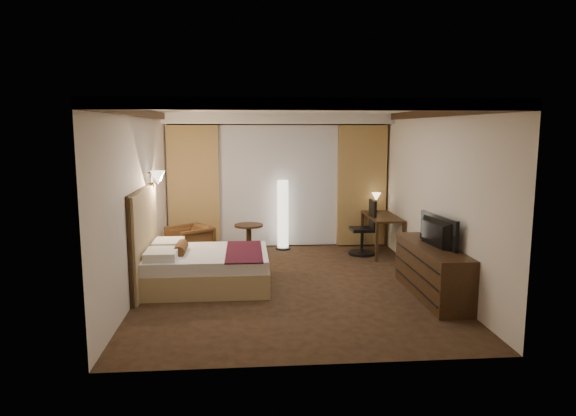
{
  "coord_description": "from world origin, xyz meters",
  "views": [
    {
      "loc": [
        -0.67,
        -7.68,
        2.4
      ],
      "look_at": [
        0.0,
        0.4,
        1.15
      ],
      "focal_mm": 32.0,
      "sensor_mm": 36.0,
      "label": 1
    }
  ],
  "objects": [
    {
      "name": "back_wall",
      "position": [
        0.0,
        2.75,
        1.35
      ],
      "size": [
        4.5,
        0.02,
        2.7
      ],
      "primitive_type": "cube",
      "color": "silver",
      "rests_on": "floor"
    },
    {
      "name": "floor_lamp",
      "position": [
        0.07,
        2.42,
        0.7
      ],
      "size": [
        0.3,
        0.3,
        1.41
      ],
      "primitive_type": null,
      "color": "white",
      "rests_on": "floor"
    },
    {
      "name": "dresser",
      "position": [
        2.0,
        -0.7,
        0.37
      ],
      "size": [
        0.5,
        1.93,
        0.75
      ],
      "primitive_type": null,
      "color": "black",
      "rests_on": "floor"
    },
    {
      "name": "floor",
      "position": [
        0.0,
        0.0,
        0.0
      ],
      "size": [
        4.5,
        5.5,
        0.01
      ],
      "primitive_type": "cube",
      "color": "black",
      "rests_on": "ground"
    },
    {
      "name": "curtain_right_drape",
      "position": [
        1.7,
        2.61,
        1.25
      ],
      "size": [
        1.0,
        0.14,
        2.45
      ],
      "primitive_type": "cube",
      "color": "tan",
      "rests_on": "back_wall"
    },
    {
      "name": "office_chair",
      "position": [
        1.55,
        1.83,
        0.53
      ],
      "size": [
        0.53,
        0.53,
        1.07
      ],
      "primitive_type": null,
      "rotation": [
        0.0,
        0.0,
        0.02
      ],
      "color": "black",
      "rests_on": "floor"
    },
    {
      "name": "ceiling",
      "position": [
        0.0,
        0.0,
        2.7
      ],
      "size": [
        4.5,
        5.5,
        0.01
      ],
      "primitive_type": "cube",
      "color": "white",
      "rests_on": "back_wall"
    },
    {
      "name": "desk_lamp",
      "position": [
        1.95,
        2.37,
        0.92
      ],
      "size": [
        0.18,
        0.18,
        0.34
      ],
      "primitive_type": null,
      "color": "#FFD899",
      "rests_on": "desk"
    },
    {
      "name": "desk",
      "position": [
        1.95,
        1.88,
        0.38
      ],
      "size": [
        0.55,
        1.28,
        0.75
      ],
      "primitive_type": null,
      "color": "black",
      "rests_on": "floor"
    },
    {
      "name": "bed",
      "position": [
        -1.26,
        0.03,
        0.27
      ],
      "size": [
        1.85,
        1.44,
        0.54
      ],
      "primitive_type": null,
      "color": "white",
      "rests_on": "floor"
    },
    {
      "name": "armchair",
      "position": [
        -1.71,
        1.66,
        0.36
      ],
      "size": [
        0.93,
        0.94,
        0.71
      ],
      "primitive_type": "imported",
      "rotation": [
        0.0,
        0.0,
        -0.97
      ],
      "color": "#472C15",
      "rests_on": "floor"
    },
    {
      "name": "wall_sconce",
      "position": [
        -2.09,
        0.76,
        1.62
      ],
      "size": [
        0.24,
        0.24,
        0.24
      ],
      "primitive_type": null,
      "color": "white",
      "rests_on": "left_wall"
    },
    {
      "name": "crown_molding",
      "position": [
        0.0,
        0.0,
        2.64
      ],
      "size": [
        4.5,
        5.5,
        0.12
      ],
      "primitive_type": null,
      "color": "black",
      "rests_on": "ceiling"
    },
    {
      "name": "headboard",
      "position": [
        -2.2,
        0.03,
        0.75
      ],
      "size": [
        0.12,
        1.74,
        1.5
      ],
      "primitive_type": null,
      "color": "tan",
      "rests_on": "floor"
    },
    {
      "name": "curtain_left_drape",
      "position": [
        -1.7,
        2.61,
        1.25
      ],
      "size": [
        1.0,
        0.14,
        2.45
      ],
      "primitive_type": "cube",
      "color": "tan",
      "rests_on": "back_wall"
    },
    {
      "name": "curtain_sheer",
      "position": [
        0.0,
        2.67,
        1.25
      ],
      "size": [
        2.48,
        0.04,
        2.45
      ],
      "primitive_type": "cube",
      "color": "silver",
      "rests_on": "back_wall"
    },
    {
      "name": "television",
      "position": [
        1.97,
        -0.7,
        1.04
      ],
      "size": [
        0.71,
        1.08,
        0.13
      ],
      "primitive_type": "imported",
      "rotation": [
        0.0,
        0.0,
        1.7
      ],
      "color": "black",
      "rests_on": "dresser"
    },
    {
      "name": "side_table",
      "position": [
        -0.62,
        1.95,
        0.3
      ],
      "size": [
        0.55,
        0.55,
        0.6
      ],
      "primitive_type": null,
      "color": "black",
      "rests_on": "floor"
    },
    {
      "name": "soffit",
      "position": [
        0.0,
        2.5,
        2.6
      ],
      "size": [
        4.5,
        0.5,
        0.2
      ],
      "primitive_type": "cube",
      "color": "white",
      "rests_on": "ceiling"
    },
    {
      "name": "left_wall",
      "position": [
        -2.25,
        0.0,
        1.35
      ],
      "size": [
        0.02,
        5.5,
        2.7
      ],
      "primitive_type": "cube",
      "color": "silver",
      "rests_on": "floor"
    },
    {
      "name": "right_wall",
      "position": [
        2.25,
        0.0,
        1.35
      ],
      "size": [
        0.02,
        5.5,
        2.7
      ],
      "primitive_type": "cube",
      "color": "silver",
      "rests_on": "floor"
    }
  ]
}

